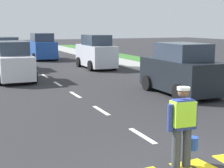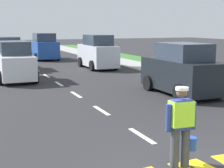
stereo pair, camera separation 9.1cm
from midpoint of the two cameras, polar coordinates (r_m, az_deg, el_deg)
The scene contains 9 objects.
ground_plane at distance 26.59m, azimuth -13.39°, elevation 3.07°, with size 96.00×96.00×0.00m, color #28282B.
sidewalk_right at distance 19.09m, azimuth 14.26°, elevation 0.60°, with size 2.40×72.00×0.14m, color #9E9E99.
lane_center_line at distance 30.72m, azimuth -14.65°, elevation 3.86°, with size 0.14×46.40×0.01m.
road_worker at distance 7.15m, azimuth 11.69°, elevation -6.33°, with size 0.77×0.37×1.67m.
car_parked_curbside at distance 14.92m, azimuth 11.52°, elevation 2.16°, with size 2.00×4.04×2.16m.
car_oncoming_second at distance 24.19m, azimuth -16.71°, elevation 4.68°, with size 1.99×4.22×2.14m.
car_outgoing_far at distance 30.46m, azimuth -10.96°, elevation 5.92°, with size 2.07×3.91×2.25m.
car_parked_far at distance 23.70m, azimuth -2.27°, elevation 5.12°, with size 1.87×4.04×2.27m.
car_oncoming_lead at distance 19.02m, azimuth -15.48°, elevation 3.42°, with size 1.91×3.91×2.07m.
Camera 2 is at (-4.08, -5.13, 2.85)m, focal length 55.85 mm.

